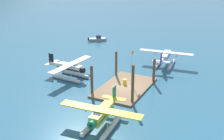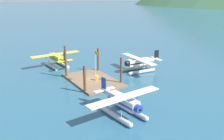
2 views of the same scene
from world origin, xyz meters
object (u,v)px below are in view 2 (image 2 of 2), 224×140
Objects in this scene: seaplane_cream_bow_centre at (139,64)px; fuel_drum at (97,78)px; seaplane_silver_stbd_aft at (123,104)px; seaplane_yellow_port_aft at (56,59)px; flagpole at (96,62)px.

fuel_drum is at bearing -83.58° from seaplane_cream_bow_centre.
seaplane_silver_stbd_aft is 25.52m from seaplane_yellow_port_aft.
seaplane_silver_stbd_aft is at bearing -0.53° from seaplane_yellow_port_aft.
seaplane_silver_stbd_aft reaches higher than fuel_drum.
flagpole is 6.40× the size of fuel_drum.
fuel_drum is 0.08× the size of seaplane_yellow_port_aft.
flagpole is at bearing 169.05° from seaplane_silver_stbd_aft.
seaplane_silver_stbd_aft is (11.61, -2.25, -2.25)m from flagpole.
flagpole is 0.54× the size of seaplane_yellow_port_aft.
seaplane_yellow_port_aft is (-12.82, -2.69, 0.84)m from fuel_drum.
fuel_drum is at bearing 167.04° from seaplane_silver_stbd_aft.
seaplane_silver_stbd_aft is at bearing -10.95° from flagpole.
seaplane_cream_bow_centre is at bearing 96.42° from fuel_drum.
fuel_drum is 0.08× the size of seaplane_cream_bow_centre.
seaplane_silver_stbd_aft is at bearing -42.88° from seaplane_cream_bow_centre.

